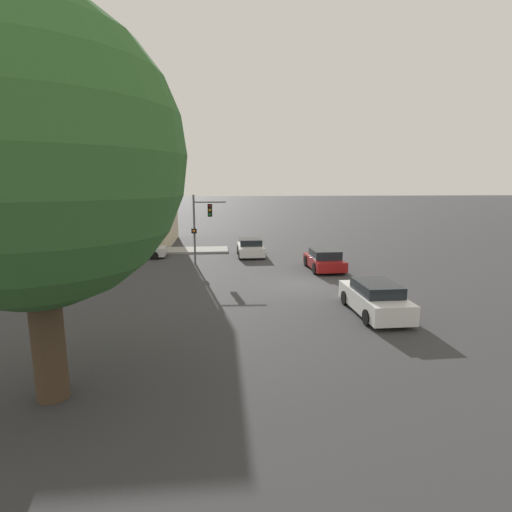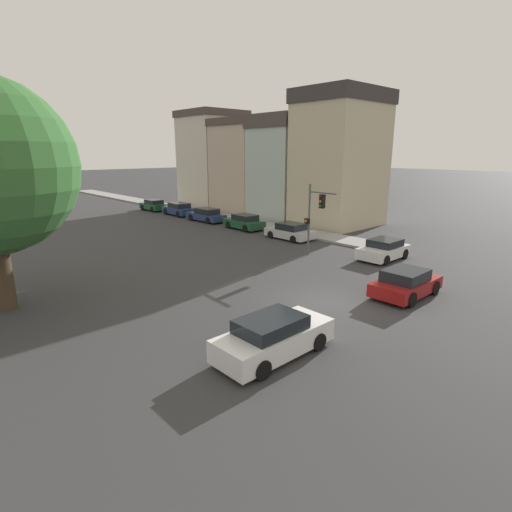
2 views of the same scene
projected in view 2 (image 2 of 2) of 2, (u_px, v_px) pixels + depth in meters
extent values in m
plane|color=#333335|center=(321.00, 302.00, 18.93)|extent=(300.00, 300.00, 0.00)
cube|color=gray|center=(170.00, 207.00, 50.90)|extent=(2.76, 60.00, 0.16)
cube|color=beige|center=(339.00, 167.00, 37.50)|extent=(7.70, 6.25, 11.07)
cube|color=#383333|center=(343.00, 97.00, 35.93)|extent=(8.01, 6.50, 1.29)
cube|color=#ADBCB2|center=(288.00, 174.00, 42.00)|extent=(6.98, 5.77, 9.18)
cube|color=#473D38|center=(289.00, 122.00, 40.66)|extent=(7.26, 6.00, 1.35)
cube|color=#BCA893|center=(250.00, 170.00, 46.50)|extent=(7.43, 6.49, 9.69)
cube|color=#473D38|center=(250.00, 123.00, 45.16)|extent=(7.72, 6.75, 0.81)
cube|color=beige|center=(213.00, 163.00, 50.94)|extent=(6.70, 6.76, 11.00)
cube|color=#473D38|center=(212.00, 114.00, 49.44)|extent=(6.97, 7.03, 0.82)
cylinder|color=#423323|center=(2.00, 271.00, 17.72)|extent=(0.82, 0.82, 3.51)
cylinder|color=#515456|center=(309.00, 220.00, 27.04)|extent=(0.14, 0.14, 4.84)
cylinder|color=#515456|center=(323.00, 193.00, 25.72)|extent=(0.23, 2.22, 0.10)
cube|color=black|center=(322.00, 201.00, 25.86)|extent=(0.32, 0.32, 0.90)
sphere|color=#590F0F|center=(320.00, 197.00, 25.67)|extent=(0.20, 0.20, 0.20)
sphere|color=#99660F|center=(320.00, 202.00, 25.75)|extent=(0.20, 0.20, 0.20)
sphere|color=#0F511E|center=(320.00, 206.00, 25.82)|extent=(0.20, 0.20, 0.20)
cube|color=black|center=(307.00, 221.00, 26.94)|extent=(0.24, 0.36, 0.35)
sphere|color=orange|center=(306.00, 221.00, 26.86)|extent=(0.18, 0.18, 0.18)
cube|color=maroon|center=(406.00, 286.00, 19.65)|extent=(3.97, 1.96, 0.62)
cube|color=black|center=(405.00, 275.00, 19.40)|extent=(2.07, 1.71, 0.54)
cylinder|color=black|center=(401.00, 279.00, 21.14)|extent=(0.72, 0.22, 0.72)
cylinder|color=black|center=(435.00, 288.00, 19.85)|extent=(0.72, 0.22, 0.72)
cylinder|color=black|center=(376.00, 290.00, 19.53)|extent=(0.72, 0.22, 0.72)
cylinder|color=black|center=(411.00, 300.00, 18.24)|extent=(0.72, 0.22, 0.72)
cube|color=silver|center=(383.00, 252.00, 26.35)|extent=(3.82, 1.92, 0.68)
cube|color=black|center=(385.00, 243.00, 26.31)|extent=(1.99, 1.68, 0.48)
cylinder|color=black|center=(386.00, 260.00, 24.99)|extent=(0.65, 0.22, 0.65)
cylinder|color=black|center=(361.00, 255.00, 26.28)|extent=(0.65, 0.22, 0.65)
cylinder|color=black|center=(405.00, 254.00, 26.53)|extent=(0.65, 0.22, 0.65)
cylinder|color=black|center=(380.00, 249.00, 27.82)|extent=(0.65, 0.22, 0.65)
cube|color=silver|center=(274.00, 340.00, 13.88)|extent=(4.50, 1.83, 0.80)
cube|color=black|center=(271.00, 324.00, 13.60)|extent=(2.35, 1.60, 0.48)
cylinder|color=black|center=(284.00, 327.00, 15.45)|extent=(0.66, 0.23, 0.66)
cylinder|color=black|center=(318.00, 342.00, 14.26)|extent=(0.66, 0.23, 0.66)
cylinder|color=black|center=(228.00, 351.00, 13.62)|extent=(0.66, 0.23, 0.66)
cylinder|color=black|center=(262.00, 370.00, 12.43)|extent=(0.66, 0.23, 0.66)
cube|color=#B7B7BC|center=(289.00, 233.00, 32.52)|extent=(1.98, 4.03, 0.64)
cube|color=black|center=(291.00, 226.00, 32.26)|extent=(1.72, 2.11, 0.52)
cylinder|color=black|center=(271.00, 235.00, 32.83)|extent=(0.23, 0.60, 0.60)
cylinder|color=black|center=(286.00, 232.00, 34.03)|extent=(0.23, 0.60, 0.60)
cylinder|color=black|center=(294.00, 239.00, 31.10)|extent=(0.23, 0.60, 0.60)
cylinder|color=black|center=(308.00, 236.00, 32.29)|extent=(0.23, 0.60, 0.60)
cube|color=#194728|center=(244.00, 223.00, 36.61)|extent=(1.91, 4.07, 0.68)
cube|color=black|center=(245.00, 217.00, 36.34)|extent=(1.64, 2.13, 0.50)
cylinder|color=black|center=(228.00, 225.00, 37.03)|extent=(0.24, 0.67, 0.67)
cylinder|color=black|center=(243.00, 223.00, 38.11)|extent=(0.24, 0.67, 0.67)
cylinder|color=black|center=(246.00, 229.00, 35.21)|extent=(0.24, 0.67, 0.67)
cylinder|color=black|center=(260.00, 226.00, 36.29)|extent=(0.24, 0.67, 0.67)
cube|color=navy|center=(206.00, 217.00, 40.74)|extent=(1.91, 4.71, 0.61)
cube|color=black|center=(207.00, 211.00, 40.46)|extent=(1.62, 2.47, 0.56)
cylinder|color=black|center=(191.00, 217.00, 41.22)|extent=(0.24, 0.68, 0.67)
cylinder|color=black|center=(204.00, 216.00, 42.33)|extent=(0.24, 0.68, 0.67)
cylinder|color=black|center=(208.00, 221.00, 39.23)|extent=(0.24, 0.68, 0.67)
cylinder|color=black|center=(221.00, 219.00, 40.34)|extent=(0.24, 0.68, 0.67)
cube|color=navy|center=(179.00, 210.00, 44.69)|extent=(1.98, 4.49, 0.70)
cube|color=black|center=(179.00, 205.00, 44.40)|extent=(1.70, 2.36, 0.50)
cylinder|color=black|center=(166.00, 211.00, 45.20)|extent=(0.24, 0.71, 0.71)
cylinder|color=black|center=(179.00, 210.00, 46.29)|extent=(0.24, 0.71, 0.71)
cylinder|color=black|center=(178.00, 214.00, 43.18)|extent=(0.24, 0.71, 0.71)
cylinder|color=black|center=(192.00, 213.00, 44.27)|extent=(0.24, 0.71, 0.71)
cube|color=#194728|center=(154.00, 206.00, 48.25)|extent=(1.79, 3.90, 0.67)
cube|color=black|center=(154.00, 202.00, 48.00)|extent=(1.56, 2.03, 0.46)
cylinder|color=black|center=(143.00, 207.00, 48.61)|extent=(0.22, 0.68, 0.68)
cylinder|color=black|center=(155.00, 206.00, 49.70)|extent=(0.22, 0.68, 0.68)
cylinder|color=black|center=(152.00, 209.00, 46.90)|extent=(0.22, 0.68, 0.68)
cylinder|color=black|center=(165.00, 208.00, 47.98)|extent=(0.22, 0.68, 0.68)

